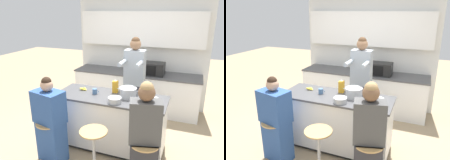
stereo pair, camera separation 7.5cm
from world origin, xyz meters
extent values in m
plane|color=tan|center=(0.00, 0.00, 0.00)|extent=(16.00, 16.00, 0.00)
cube|color=silver|center=(0.00, 1.95, 1.35)|extent=(3.03, 0.06, 2.70)
cube|color=white|center=(0.00, 1.84, 1.83)|extent=(2.79, 0.16, 0.75)
cube|color=white|center=(0.00, 1.59, 0.43)|extent=(2.79, 0.63, 0.86)
cube|color=#4C4C4F|center=(0.00, 1.59, 0.87)|extent=(2.82, 0.66, 0.03)
cube|color=black|center=(0.00, 0.00, 0.03)|extent=(1.68, 0.56, 0.06)
cube|color=white|center=(0.00, 0.00, 0.47)|extent=(1.76, 0.64, 0.83)
cube|color=#4C4C4F|center=(0.00, 0.00, 0.90)|extent=(1.80, 0.68, 0.03)
cylinder|color=tan|center=(-0.72, -0.66, 0.01)|extent=(0.38, 0.38, 0.01)
cylinder|color=#B7BABC|center=(-0.72, -0.66, 0.32)|extent=(0.04, 0.04, 0.62)
cylinder|color=tan|center=(-0.72, -0.66, 0.64)|extent=(0.39, 0.39, 0.02)
cylinder|color=#B7BABC|center=(0.00, -0.65, 0.32)|extent=(0.04, 0.04, 0.62)
cylinder|color=tan|center=(0.00, -0.65, 0.64)|extent=(0.39, 0.39, 0.02)
cylinder|color=tan|center=(0.72, -0.67, 0.64)|extent=(0.39, 0.39, 0.02)
cube|color=#383842|center=(0.20, 0.70, 0.46)|extent=(0.31, 0.22, 0.92)
cube|color=#9EA8B2|center=(0.20, 0.70, 1.24)|extent=(0.37, 0.22, 0.64)
cylinder|color=#9EA8B2|center=(0.06, 0.41, 1.38)|extent=(0.07, 0.35, 0.07)
cylinder|color=#9EA8B2|center=(0.35, 0.41, 1.38)|extent=(0.07, 0.35, 0.07)
sphere|color=#936B4C|center=(0.20, 0.70, 1.66)|extent=(0.20, 0.20, 0.20)
sphere|color=#513823|center=(0.20, 0.70, 1.71)|extent=(0.16, 0.16, 0.15)
cube|color=#2D5193|center=(-0.71, -0.65, 0.33)|extent=(0.46, 0.34, 0.65)
cube|color=#2D5193|center=(-0.71, -0.65, 0.90)|extent=(0.50, 0.37, 0.49)
sphere|color=tan|center=(-0.71, -0.65, 1.23)|extent=(0.21, 0.21, 0.18)
sphere|color=black|center=(-0.71, -0.65, 1.28)|extent=(0.17, 0.17, 0.14)
cube|color=#4C4C4C|center=(0.71, -0.65, 0.93)|extent=(0.43, 0.31, 0.55)
sphere|color=brown|center=(0.71, -0.65, 1.31)|extent=(0.25, 0.25, 0.21)
sphere|color=#A37F51|center=(0.71, -0.65, 1.37)|extent=(0.20, 0.20, 0.16)
cylinder|color=#B7BABC|center=(0.27, 0.06, 0.99)|extent=(0.26, 0.26, 0.15)
cylinder|color=#B7BABC|center=(0.27, 0.06, 1.07)|extent=(0.27, 0.27, 0.01)
cylinder|color=#B7BABC|center=(0.12, 0.06, 1.04)|extent=(0.05, 0.01, 0.01)
cylinder|color=#B7BABC|center=(0.43, 0.06, 1.04)|extent=(0.05, 0.01, 0.01)
cylinder|color=#B7BABC|center=(0.15, -0.22, 0.96)|extent=(0.20, 0.20, 0.08)
cylinder|color=white|center=(0.66, -0.03, 0.95)|extent=(0.23, 0.23, 0.06)
cylinder|color=#4C7099|center=(-0.28, 0.00, 0.96)|extent=(0.08, 0.08, 0.09)
torus|color=#4C7099|center=(-0.23, 0.00, 0.97)|extent=(0.04, 0.01, 0.04)
ellipsoid|color=yellow|center=(-0.53, 0.07, 0.94)|extent=(0.12, 0.04, 0.05)
ellipsoid|color=yellow|center=(-0.56, 0.10, 0.94)|extent=(0.09, 0.11, 0.05)
ellipsoid|color=yellow|center=(-0.50, 0.10, 0.94)|extent=(0.10, 0.10, 0.05)
cube|color=gold|center=(0.01, 0.19, 1.02)|extent=(0.08, 0.08, 0.20)
cylinder|color=white|center=(0.01, 0.19, 1.12)|extent=(0.04, 0.04, 0.02)
cube|color=black|center=(0.36, 1.55, 1.02)|extent=(0.54, 0.34, 0.27)
cube|color=black|center=(0.31, 1.37, 1.02)|extent=(0.33, 0.01, 0.20)
cube|color=black|center=(0.55, 1.37, 1.02)|extent=(0.10, 0.01, 0.21)
cylinder|color=#A86042|center=(-0.17, 1.59, 0.92)|extent=(0.14, 0.14, 0.07)
sphere|color=#387538|center=(-0.17, 1.59, 1.03)|extent=(0.17, 0.17, 0.17)
camera|label=1|loc=(1.17, -3.02, 2.24)|focal=35.00mm
camera|label=2|loc=(1.24, -2.99, 2.24)|focal=35.00mm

